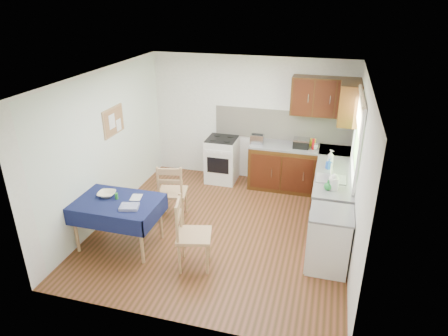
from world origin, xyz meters
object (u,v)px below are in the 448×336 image
(toaster, at_px, (257,139))
(sandwich_press, at_px, (301,143))
(chair_far, at_px, (172,191))
(chair_near, at_px, (190,232))
(dish_rack, at_px, (331,178))
(kettle, at_px, (334,182))
(dining_table, at_px, (117,207))

(toaster, height_order, sandwich_press, toaster)
(chair_far, relative_size, toaster, 4.08)
(chair_near, height_order, sandwich_press, sandwich_press)
(toaster, height_order, dish_rack, dish_rack)
(kettle, bearing_deg, toaster, 132.33)
(chair_far, height_order, dish_rack, dish_rack)
(toaster, relative_size, sandwich_press, 0.87)
(sandwich_press, bearing_deg, toaster, -160.00)
(toaster, xyz_separation_m, dish_rack, (1.43, -1.28, -0.06))
(sandwich_press, distance_m, kettle, 1.74)
(dining_table, xyz_separation_m, toaster, (1.60, 2.59, 0.33))
(chair_near, distance_m, sandwich_press, 3.07)
(chair_far, xyz_separation_m, toaster, (1.10, 1.68, 0.44))
(dining_table, height_order, chair_near, chair_near)
(chair_far, xyz_separation_m, kettle, (2.57, 0.07, 0.46))
(chair_near, bearing_deg, dish_rack, -64.44)
(chair_far, bearing_deg, dining_table, 49.05)
(chair_far, height_order, toaster, toaster)
(dining_table, height_order, kettle, kettle)
(dish_rack, bearing_deg, toaster, 153.10)
(chair_near, bearing_deg, kettle, -71.76)
(dining_table, bearing_deg, kettle, 15.35)
(dish_rack, bearing_deg, chair_far, -156.13)
(sandwich_press, height_order, kettle, kettle)
(kettle, bearing_deg, dish_rack, 96.44)
(chair_near, height_order, toaster, toaster)
(toaster, height_order, kettle, kettle)
(toaster, relative_size, kettle, 1.02)
(toaster, bearing_deg, chair_far, -146.25)
(toaster, bearing_deg, chair_near, -120.80)
(dish_rack, xyz_separation_m, kettle, (0.04, -0.33, 0.09))
(dining_table, bearing_deg, chair_near, -11.35)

